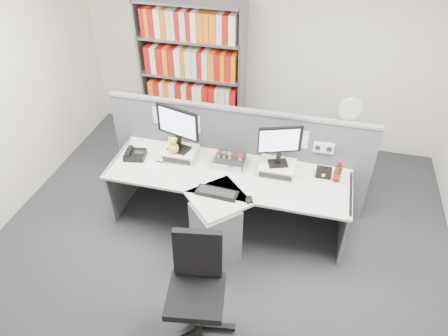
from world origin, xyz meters
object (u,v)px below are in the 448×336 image
(shelving_unit, at_px, (193,77))
(office_chair, at_px, (197,284))
(cola_bottle, at_px, (338,173))
(keyboard, at_px, (217,193))
(desk_calendar, at_px, (160,157))
(desk_fan, at_px, (350,111))
(mouse, at_px, (249,199))
(desk_phone, at_px, (135,154))
(filing_cabinet, at_px, (340,155))
(speaker, at_px, (324,173))
(monitor_right, at_px, (280,143))
(desk, at_px, (223,205))
(desktop_pc, at_px, (230,161))
(monitor_left, at_px, (178,126))

(shelving_unit, distance_m, office_chair, 3.12)
(cola_bottle, relative_size, office_chair, 0.25)
(keyboard, distance_m, desk_calendar, 0.84)
(desk_calendar, bearing_deg, desk_fan, 30.05)
(desk_fan, bearing_deg, mouse, -120.04)
(desk_phone, bearing_deg, desk_fan, 26.72)
(mouse, bearing_deg, filing_cabinet, 59.97)
(cola_bottle, relative_size, shelving_unit, 0.13)
(keyboard, distance_m, speaker, 1.16)
(monitor_right, xyz_separation_m, desk_fan, (0.70, 1.02, -0.10))
(desk, height_order, desk_phone, desk_phone)
(desk, xyz_separation_m, desktop_pc, (-0.02, 0.39, 0.31))
(speaker, bearing_deg, desk_calendar, -174.61)
(keyboard, distance_m, shelving_unit, 2.17)
(desk, bearing_deg, filing_cabinet, 49.39)
(shelving_unit, bearing_deg, desktop_pc, -58.89)
(office_chair, bearing_deg, desk, 92.75)
(desktop_pc, bearing_deg, keyboard, -90.83)
(keyboard, bearing_deg, shelving_unit, 113.82)
(monitor_right, xyz_separation_m, keyboard, (-0.53, -0.51, -0.36))
(desk_phone, relative_size, shelving_unit, 0.13)
(monitor_right, bearing_deg, speaker, 4.50)
(mouse, bearing_deg, desktop_pc, 121.06)
(desk, distance_m, filing_cabinet, 1.85)
(desk_phone, relative_size, speaker, 1.61)
(desk, distance_m, desk_fan, 1.92)
(desk, xyz_separation_m, desk_phone, (-1.09, 0.25, 0.30))
(desk_phone, relative_size, desk_calendar, 2.30)
(desktop_pc, height_order, desk_phone, desk_phone)
(desk_phone, distance_m, shelving_unit, 1.62)
(shelving_unit, bearing_deg, filing_cabinet, -12.07)
(desk, xyz_separation_m, keyboard, (-0.03, -0.12, 0.28))
(monitor_right, height_order, keyboard, monitor_right)
(desk_calendar, relative_size, cola_bottle, 0.44)
(speaker, relative_size, shelving_unit, 0.08)
(office_chair, bearing_deg, desk_phone, 130.38)
(desk_calendar, bearing_deg, monitor_left, 35.11)
(desk_phone, bearing_deg, office_chair, -49.62)
(desktop_pc, distance_m, speaker, 1.01)
(monitor_right, height_order, office_chair, monitor_right)
(speaker, bearing_deg, shelving_unit, 142.93)
(desktop_pc, height_order, shelving_unit, shelving_unit)
(desk, height_order, filing_cabinet, desk)
(monitor_right, height_order, cola_bottle, monitor_right)
(desk, xyz_separation_m, monitor_left, (-0.60, 0.38, 0.67))
(monitor_right, bearing_deg, desk, -142.71)
(keyboard, bearing_deg, desktop_pc, 89.17)
(monitor_left, relative_size, keyboard, 1.20)
(desk_phone, xyz_separation_m, desk_fan, (2.29, 1.15, 0.24))
(desk_fan, bearing_deg, monitor_left, -150.50)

